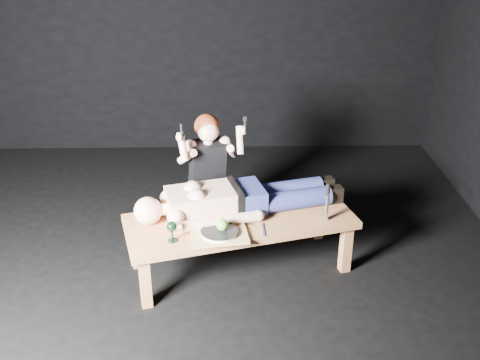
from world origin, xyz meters
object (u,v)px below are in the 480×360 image
(goblet, at_px, (172,232))
(carving_knife, at_px, (327,202))
(kneeling_woman, at_px, (206,172))
(serving_tray, at_px, (219,235))
(table, at_px, (240,244))
(lying_man, at_px, (242,195))

(goblet, height_order, carving_knife, carving_knife)
(goblet, bearing_deg, kneeling_woman, 76.68)
(carving_knife, bearing_deg, goblet, 178.31)
(serving_tray, bearing_deg, goblet, -170.09)
(table, distance_m, carving_knife, 0.75)
(serving_tray, relative_size, carving_knife, 1.30)
(goblet, xyz_separation_m, carving_knife, (1.13, 0.27, 0.08))
(goblet, bearing_deg, carving_knife, 13.65)
(lying_man, height_order, serving_tray, lying_man)
(serving_tray, height_order, goblet, goblet)
(lying_man, relative_size, goblet, 11.14)
(kneeling_woman, relative_size, goblet, 7.29)
(table, xyz_separation_m, carving_knife, (0.64, -0.04, 0.38))
(kneeling_woman, height_order, carving_knife, kneeling_woman)
(goblet, bearing_deg, lying_man, 41.26)
(carving_knife, bearing_deg, kneeling_woman, 131.08)
(table, distance_m, lying_man, 0.38)
(table, bearing_deg, kneeling_woman, 100.18)
(serving_tray, bearing_deg, kneeling_woman, 98.28)
(kneeling_woman, distance_m, serving_tray, 0.84)
(kneeling_woman, bearing_deg, serving_tray, -97.34)
(kneeling_woman, relative_size, serving_tray, 2.86)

